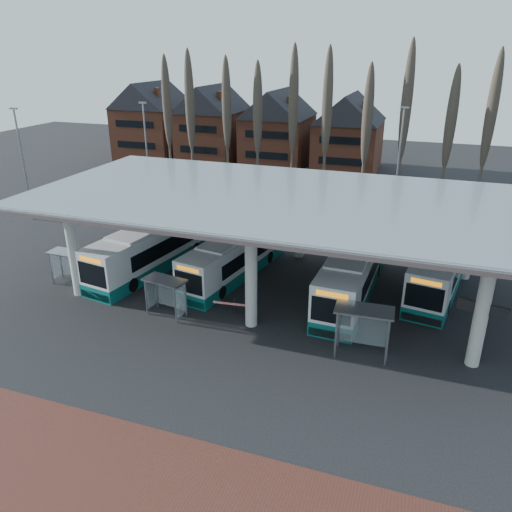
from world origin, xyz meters
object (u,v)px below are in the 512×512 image
(bus_0, at_px, (154,247))
(shelter_0, at_px, (69,260))
(bus_1, at_px, (235,256))
(bus_2, at_px, (353,273))
(shelter_1, at_px, (166,288))
(bus_3, at_px, (441,266))
(shelter_2, at_px, (364,321))

(bus_0, height_order, shelter_0, bus_0)
(bus_1, height_order, bus_2, bus_2)
(shelter_0, distance_m, shelter_1, 8.59)
(bus_3, relative_size, shelter_1, 4.33)
(bus_2, relative_size, shelter_2, 3.93)
(bus_1, height_order, shelter_0, bus_1)
(bus_0, bearing_deg, shelter_1, -45.57)
(bus_0, distance_m, shelter_1, 7.30)
(shelter_2, bearing_deg, shelter_1, 174.80)
(shelter_2, bearing_deg, bus_1, 141.50)
(bus_2, height_order, shelter_1, bus_2)
(shelter_0, height_order, shelter_2, shelter_2)
(bus_3, height_order, shelter_1, bus_3)
(bus_3, bearing_deg, bus_2, -140.42)
(bus_1, relative_size, bus_3, 0.95)
(bus_0, bearing_deg, shelter_2, -13.07)
(bus_2, relative_size, bus_3, 1.02)
(shelter_0, bearing_deg, bus_0, 45.85)
(bus_0, relative_size, shelter_2, 4.04)
(bus_0, relative_size, shelter_0, 4.90)
(bus_2, xyz_separation_m, shelter_1, (-10.10, -6.29, 0.17))
(bus_2, distance_m, bus_3, 6.27)
(bus_0, height_order, bus_3, bus_0)
(bus_2, bearing_deg, bus_0, -176.29)
(shelter_2, bearing_deg, bus_3, 66.17)
(shelter_1, bearing_deg, bus_2, 41.12)
(bus_0, distance_m, bus_3, 20.07)
(bus_3, bearing_deg, shelter_0, -152.84)
(bus_1, height_order, shelter_1, bus_1)
(bus_3, bearing_deg, shelter_2, -101.65)
(bus_2, height_order, bus_3, bus_2)
(bus_2, height_order, shelter_2, bus_2)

